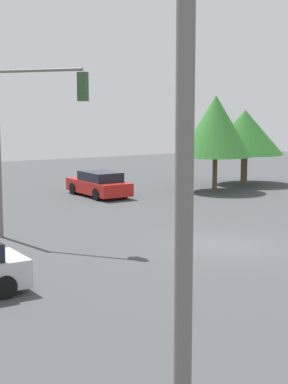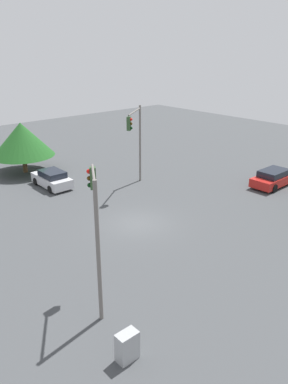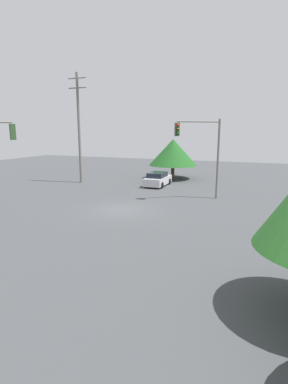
# 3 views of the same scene
# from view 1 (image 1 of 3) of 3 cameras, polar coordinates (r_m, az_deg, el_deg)

# --- Properties ---
(ground_plane) EXTENTS (80.00, 80.00, 0.00)m
(ground_plane) POSITION_cam_1_polar(r_m,az_deg,el_deg) (22.45, 7.92, -5.09)
(ground_plane) COLOR #424447
(sedan_red) EXTENTS (4.79, 2.07, 1.47)m
(sedan_red) POSITION_cam_1_polar(r_m,az_deg,el_deg) (34.75, -4.40, 0.76)
(sedan_red) COLOR red
(sedan_red) RESTS_ON ground_plane
(traffic_signal_cross) EXTENTS (3.33, 2.53, 6.75)m
(traffic_signal_cross) POSITION_cam_1_polar(r_m,az_deg,el_deg) (22.95, -10.98, 6.74)
(traffic_signal_cross) COLOR slate
(traffic_signal_cross) RESTS_ON ground_plane
(utility_pole_tall) EXTENTS (2.20, 0.28, 11.90)m
(utility_pole_tall) POSITION_cam_1_polar(r_m,az_deg,el_deg) (8.70, 4.08, 16.13)
(utility_pole_tall) COLOR slate
(utility_pole_tall) RESTS_ON ground_plane
(tree_corner) EXTENTS (4.60, 4.60, 5.96)m
(tree_corner) POSITION_cam_1_polar(r_m,az_deg,el_deg) (36.83, 6.95, 6.36)
(tree_corner) COLOR brown
(tree_corner) RESTS_ON ground_plane
(tree_far) EXTENTS (5.30, 5.30, 5.07)m
(tree_far) POSITION_cam_1_polar(r_m,az_deg,el_deg) (41.00, 9.75, 5.72)
(tree_far) COLOR brown
(tree_far) RESTS_ON ground_plane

